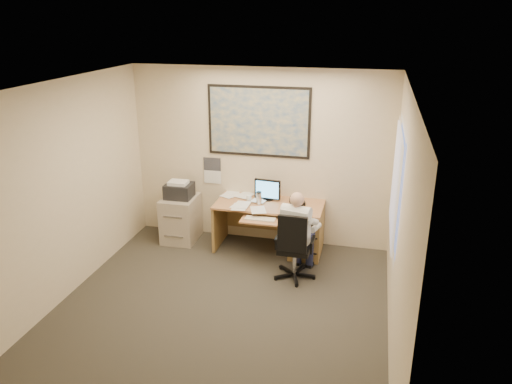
% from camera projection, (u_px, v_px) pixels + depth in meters
% --- Properties ---
extents(room_shell, '(4.00, 4.50, 2.70)m').
position_uv_depth(room_shell, '(214.00, 211.00, 5.55)').
color(room_shell, '#343028').
rests_on(room_shell, ground).
extents(desk, '(1.60, 0.97, 1.07)m').
position_uv_depth(desk, '(291.00, 224.00, 7.47)').
color(desk, tan).
rests_on(desk, ground).
extents(world_map, '(1.56, 0.03, 1.06)m').
position_uv_depth(world_map, '(259.00, 122.00, 7.41)').
color(world_map, '#1E4C93').
rests_on(world_map, room_shell).
extents(wall_calendar, '(0.28, 0.01, 0.42)m').
position_uv_depth(wall_calendar, '(212.00, 171.00, 7.86)').
color(wall_calendar, white).
rests_on(wall_calendar, room_shell).
extents(window_blinds, '(0.06, 1.40, 1.30)m').
position_uv_depth(window_blinds, '(397.00, 185.00, 5.78)').
color(window_blinds, silver).
rests_on(window_blinds, room_shell).
extents(filing_cabinet, '(0.52, 0.62, 0.99)m').
position_uv_depth(filing_cabinet, '(181.00, 215.00, 7.87)').
color(filing_cabinet, '#B0A28E').
rests_on(filing_cabinet, ground).
extents(office_chair, '(0.60, 0.60, 0.98)m').
position_uv_depth(office_chair, '(294.00, 259.00, 6.74)').
color(office_chair, black).
rests_on(office_chair, ground).
extents(person, '(0.65, 0.81, 1.22)m').
position_uv_depth(person, '(296.00, 235.00, 6.70)').
color(person, silver).
rests_on(person, office_chair).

